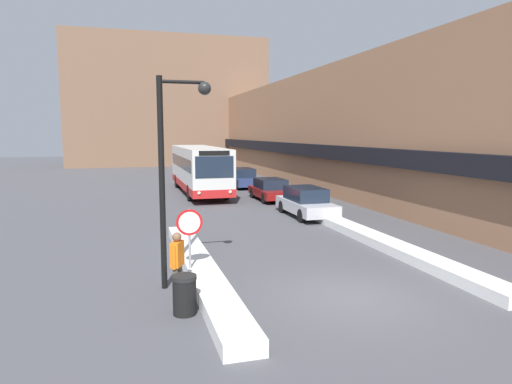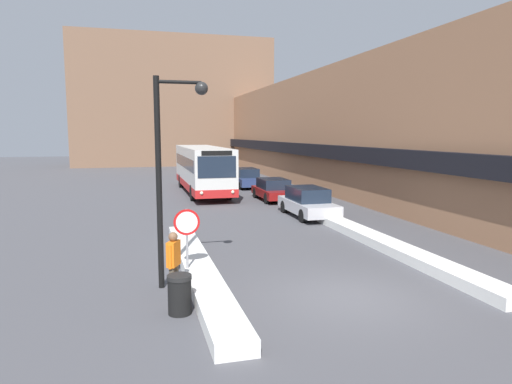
% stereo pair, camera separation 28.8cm
% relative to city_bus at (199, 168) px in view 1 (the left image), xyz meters
% --- Properties ---
extents(ground_plane, '(160.00, 160.00, 0.00)m').
position_rel_city_bus_xyz_m(ground_plane, '(0.67, -22.02, -1.78)').
color(ground_plane, '#47474C').
extents(building_row_right, '(5.50, 60.00, 8.86)m').
position_rel_city_bus_xyz_m(building_row_right, '(10.65, 1.98, 2.63)').
color(building_row_right, '#996B4C').
rests_on(building_row_right, ground_plane).
extents(building_backdrop_far, '(26.00, 8.00, 16.76)m').
position_rel_city_bus_xyz_m(building_backdrop_far, '(0.67, 30.94, 6.60)').
color(building_backdrop_far, brown).
rests_on(building_backdrop_far, ground_plane).
extents(snow_bank_left, '(0.90, 11.16, 0.37)m').
position_rel_city_bus_xyz_m(snow_bank_left, '(-2.93, -18.96, -1.60)').
color(snow_bank_left, silver).
rests_on(snow_bank_left, ground_plane).
extents(snow_bank_right, '(0.90, 11.80, 0.35)m').
position_rel_city_bus_xyz_m(snow_bank_right, '(4.27, -18.00, -1.61)').
color(snow_bank_right, silver).
rests_on(snow_bank_right, ground_plane).
extents(city_bus, '(2.64, 12.14, 3.30)m').
position_rel_city_bus_xyz_m(city_bus, '(0.00, 0.00, 0.00)').
color(city_bus, silver).
rests_on(city_bus, ground_plane).
extents(parked_car_front, '(1.84, 4.56, 1.51)m').
position_rel_city_bus_xyz_m(parked_car_front, '(3.87, -10.75, -1.03)').
color(parked_car_front, '#B7B7BC').
rests_on(parked_car_front, ground_plane).
extents(parked_car_middle, '(1.91, 4.27, 1.38)m').
position_rel_city_bus_xyz_m(parked_car_middle, '(3.87, -4.77, -1.08)').
color(parked_car_middle, maroon).
rests_on(parked_car_middle, ground_plane).
extents(parked_car_back, '(1.84, 4.42, 1.51)m').
position_rel_city_bus_xyz_m(parked_car_back, '(3.87, 2.52, -1.04)').
color(parked_car_back, navy).
rests_on(parked_car_back, ground_plane).
extents(stop_sign, '(0.76, 0.08, 2.12)m').
position_rel_city_bus_xyz_m(stop_sign, '(-3.29, -19.48, -0.26)').
color(stop_sign, gray).
rests_on(stop_sign, ground_plane).
extents(street_lamp, '(1.46, 0.36, 5.79)m').
position_rel_city_bus_xyz_m(street_lamp, '(-3.77, -19.92, 1.85)').
color(street_lamp, black).
rests_on(street_lamp, ground_plane).
extents(pedestrian, '(0.41, 0.52, 1.76)m').
position_rel_city_bus_xyz_m(pedestrian, '(-3.80, -20.83, -0.73)').
color(pedestrian, brown).
rests_on(pedestrian, ground_plane).
extents(trash_bin, '(0.59, 0.59, 0.95)m').
position_rel_city_bus_xyz_m(trash_bin, '(-3.76, -21.93, -1.30)').
color(trash_bin, black).
rests_on(trash_bin, ground_plane).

